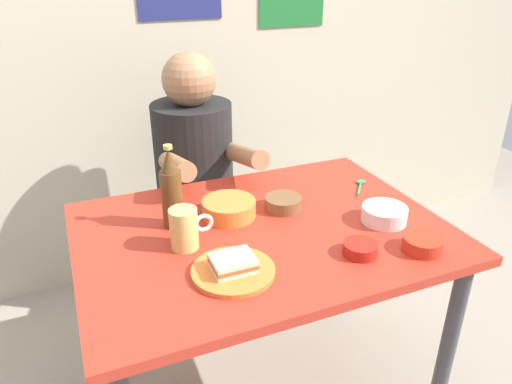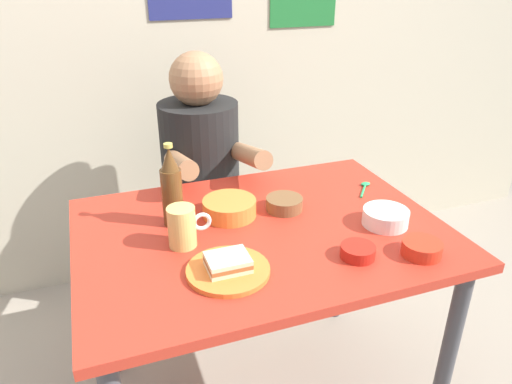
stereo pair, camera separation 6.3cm
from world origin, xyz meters
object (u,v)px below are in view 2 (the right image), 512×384
object	(u,v)px
person_seated	(201,153)
beer_bottle	(172,189)
sandwich	(228,262)
beer_mug	(183,227)
stool	(205,238)
rice_bowl_white	(386,216)
dining_table	(261,254)
plate_orange	(228,270)

from	to	relation	value
person_seated	beer_bottle	world-z (taller)	person_seated
sandwich	beer_mug	xyz separation A→B (m)	(-0.08, 0.17, 0.03)
stool	rice_bowl_white	world-z (taller)	rice_bowl_white
dining_table	plate_orange	xyz separation A→B (m)	(-0.16, -0.19, 0.10)
dining_table	sandwich	xyz separation A→B (m)	(-0.16, -0.19, 0.13)
rice_bowl_white	dining_table	bearing A→B (deg)	163.79
dining_table	beer_mug	distance (m)	0.29
plate_orange	person_seated	bearing A→B (deg)	80.99
beer_mug	rice_bowl_white	bearing A→B (deg)	-8.75
dining_table	beer_bottle	world-z (taller)	beer_bottle
person_seated	rice_bowl_white	xyz separation A→B (m)	(0.40, -0.73, 0.00)
dining_table	person_seated	size ratio (longest dim) A/B	1.53
dining_table	rice_bowl_white	bearing A→B (deg)	-16.21
person_seated	beer_mug	distance (m)	0.67
person_seated	rice_bowl_white	bearing A→B (deg)	-61.05
beer_bottle	person_seated	bearing A→B (deg)	67.32
plate_orange	beer_mug	bearing A→B (deg)	114.71
sandwich	stool	bearing A→B (deg)	81.11
plate_orange	rice_bowl_white	xyz separation A→B (m)	(0.53, 0.08, 0.02)
beer_mug	dining_table	bearing A→B (deg)	3.06
stool	sandwich	world-z (taller)	sandwich
plate_orange	sandwich	distance (m)	0.02
stool	rice_bowl_white	bearing A→B (deg)	-61.43
plate_orange	beer_bottle	bearing A→B (deg)	104.72
dining_table	sandwich	world-z (taller)	sandwich
plate_orange	beer_bottle	xyz separation A→B (m)	(-0.08, 0.31, 0.11)
person_seated	stool	bearing A→B (deg)	90.00
sandwich	beer_bottle	bearing A→B (deg)	104.72
person_seated	plate_orange	xyz separation A→B (m)	(-0.13, -0.80, -0.02)
beer_mug	person_seated	bearing A→B (deg)	71.88
beer_bottle	plate_orange	bearing A→B (deg)	-75.28
dining_table	beer_mug	bearing A→B (deg)	-176.94
beer_bottle	rice_bowl_white	bearing A→B (deg)	-20.51
dining_table	stool	world-z (taller)	dining_table
dining_table	person_seated	xyz separation A→B (m)	(-0.03, 0.62, 0.12)
person_seated	beer_mug	xyz separation A→B (m)	(-0.21, -0.63, 0.03)
stool	plate_orange	world-z (taller)	plate_orange
stool	plate_orange	size ratio (longest dim) A/B	2.05
plate_orange	rice_bowl_white	size ratio (longest dim) A/B	1.57
rice_bowl_white	person_seated	bearing A→B (deg)	118.95
sandwich	beer_bottle	world-z (taller)	beer_bottle
beer_mug	beer_bottle	xyz separation A→B (m)	(-0.00, 0.13, 0.06)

